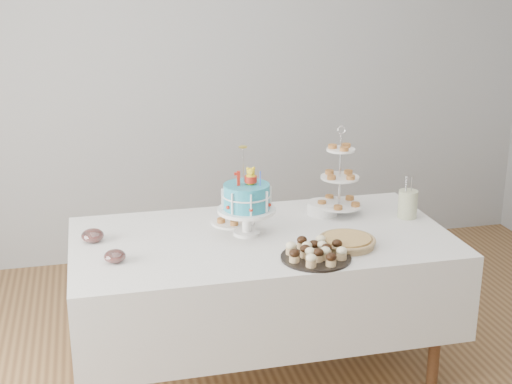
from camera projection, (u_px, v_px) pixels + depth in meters
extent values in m
cube|color=#9D9FA2|center=(204.00, 74.00, 5.03)|extent=(5.00, 0.04, 2.70)
cube|color=silver|center=(262.00, 276.00, 3.70)|extent=(1.92, 1.02, 0.45)
cylinder|color=brown|center=(107.00, 369.00, 3.24)|extent=(0.06, 0.06, 0.67)
cylinder|color=brown|center=(436.00, 328.00, 3.61)|extent=(0.06, 0.06, 0.67)
cylinder|color=brown|center=(101.00, 298.00, 3.93)|extent=(0.06, 0.06, 0.67)
cylinder|color=brown|center=(379.00, 270.00, 4.29)|extent=(0.06, 0.06, 0.67)
cylinder|color=teal|center=(247.00, 196.00, 3.59)|extent=(0.23, 0.23, 0.13)
torus|color=white|center=(247.00, 195.00, 3.59)|extent=(0.25, 0.25, 0.01)
cube|color=red|center=(238.00, 178.00, 3.54)|extent=(0.02, 0.02, 0.07)
cylinder|color=blue|center=(260.00, 178.00, 3.54)|extent=(0.01, 0.01, 0.07)
cylinder|color=silver|center=(243.00, 165.00, 3.57)|extent=(0.00, 0.00, 0.18)
cylinder|color=yellow|center=(243.00, 147.00, 3.54)|extent=(0.05, 0.05, 0.01)
cylinder|color=black|center=(316.00, 258.00, 3.35)|extent=(0.33, 0.33, 0.01)
ellipsoid|color=black|center=(303.00, 249.00, 3.32)|extent=(0.05, 0.05, 0.04)
ellipsoid|color=beige|center=(329.00, 247.00, 3.35)|extent=(0.05, 0.05, 0.04)
cylinder|color=tan|center=(347.00, 243.00, 3.50)|extent=(0.27, 0.27, 0.03)
cylinder|color=#B17F45|center=(347.00, 239.00, 3.49)|extent=(0.24, 0.24, 0.02)
torus|color=tan|center=(347.00, 240.00, 3.49)|extent=(0.28, 0.28, 0.02)
cylinder|color=silver|center=(340.00, 174.00, 3.88)|extent=(0.01, 0.01, 0.46)
cylinder|color=white|center=(339.00, 204.00, 3.93)|extent=(0.26, 0.26, 0.01)
cylinder|color=white|center=(340.00, 177.00, 3.88)|extent=(0.21, 0.21, 0.01)
cylinder|color=white|center=(341.00, 150.00, 3.84)|extent=(0.16, 0.16, 0.01)
torus|color=silver|center=(342.00, 130.00, 3.80)|extent=(0.05, 0.01, 0.05)
cylinder|color=white|center=(322.00, 208.00, 3.94)|extent=(0.17, 0.17, 0.07)
cylinder|color=white|center=(233.00, 222.00, 3.81)|extent=(0.24, 0.24, 0.01)
ellipsoid|color=silver|center=(115.00, 256.00, 3.31)|extent=(0.10, 0.10, 0.06)
cylinder|color=#601008|center=(115.00, 257.00, 3.31)|extent=(0.07, 0.07, 0.03)
ellipsoid|color=silver|center=(93.00, 236.00, 3.55)|extent=(0.11, 0.11, 0.07)
cylinder|color=#601008|center=(93.00, 237.00, 3.55)|extent=(0.08, 0.08, 0.03)
cylinder|color=white|center=(408.00, 204.00, 3.87)|extent=(0.10, 0.10, 0.15)
cylinder|color=white|center=(415.00, 200.00, 3.90)|extent=(0.01, 0.01, 0.08)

